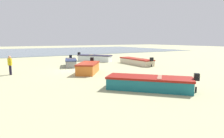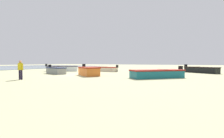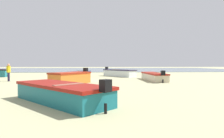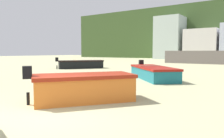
% 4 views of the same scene
% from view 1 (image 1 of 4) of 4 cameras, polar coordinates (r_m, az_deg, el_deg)
% --- Properties ---
extents(ground_plane, '(160.00, 160.00, 0.00)m').
position_cam_1_polar(ground_plane, '(19.38, -9.91, -0.39)').
color(ground_plane, tan).
extents(tidal_water, '(80.00, 36.00, 0.06)m').
position_cam_1_polar(tidal_water, '(54.42, -23.60, 4.70)').
color(tidal_water, slate).
rests_on(tidal_water, ground).
extents(boat_white_0, '(4.08, 4.60, 1.20)m').
position_cam_1_polar(boat_white_0, '(27.28, -5.05, 3.20)').
color(boat_white_0, white).
rests_on(boat_white_0, ground).
extents(boat_teal_1, '(4.63, 4.73, 1.10)m').
position_cam_1_polar(boat_teal_1, '(11.90, 10.76, -4.02)').
color(boat_teal_1, '#176876').
rests_on(boat_teal_1, ground).
extents(boat_orange_3, '(3.22, 3.62, 1.25)m').
position_cam_1_polar(boat_orange_3, '(17.56, -6.92, 0.33)').
color(boat_orange_3, orange).
rests_on(boat_orange_3, ground).
extents(boat_grey_4, '(2.19, 3.74, 1.14)m').
position_cam_1_polar(boat_grey_4, '(22.42, -11.84, 1.84)').
color(boat_grey_4, gray).
rests_on(boat_grey_4, ground).
extents(boat_cream_6, '(1.37, 5.53, 1.04)m').
position_cam_1_polar(boat_cream_6, '(23.91, 7.04, 2.24)').
color(boat_cream_6, beige).
rests_on(boat_cream_6, ground).
extents(beach_walker_foreground, '(0.41, 0.54, 1.62)m').
position_cam_1_polar(beach_walker_foreground, '(18.64, -27.52, 1.39)').
color(beach_walker_foreground, black).
rests_on(beach_walker_foreground, ground).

